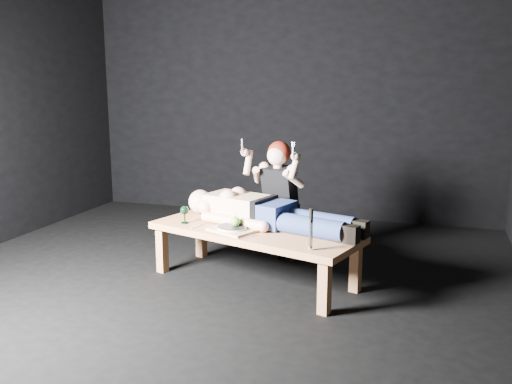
% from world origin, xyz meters
% --- Properties ---
extents(ground, '(5.00, 5.00, 0.00)m').
position_xyz_m(ground, '(0.00, 0.00, 0.00)').
color(ground, black).
rests_on(ground, ground).
extents(back_wall, '(5.00, 0.00, 5.00)m').
position_xyz_m(back_wall, '(0.00, 2.50, 1.50)').
color(back_wall, black).
rests_on(back_wall, ground).
extents(table, '(1.87, 1.14, 0.45)m').
position_xyz_m(table, '(0.31, 0.15, 0.23)').
color(table, '#AF7950').
rests_on(table, ground).
extents(lying_man, '(1.94, 1.07, 0.28)m').
position_xyz_m(lying_man, '(0.41, 0.28, 0.59)').
color(lying_man, '#F0B995').
rests_on(lying_man, table).
extents(kneeling_woman, '(0.76, 0.81, 1.15)m').
position_xyz_m(kneeling_woman, '(0.40, 0.76, 0.58)').
color(kneeling_woman, black).
rests_on(kneeling_woman, ground).
extents(serving_tray, '(0.43, 0.38, 0.02)m').
position_xyz_m(serving_tray, '(0.17, 0.03, 0.46)').
color(serving_tray, tan).
rests_on(serving_tray, table).
extents(plate, '(0.32, 0.32, 0.02)m').
position_xyz_m(plate, '(0.17, 0.03, 0.48)').
color(plate, white).
rests_on(plate, serving_tray).
extents(apple, '(0.08, 0.08, 0.08)m').
position_xyz_m(apple, '(0.19, 0.04, 0.53)').
color(apple, green).
rests_on(apple, plate).
extents(goblet, '(0.09, 0.09, 0.15)m').
position_xyz_m(goblet, '(-0.31, 0.14, 0.53)').
color(goblet, black).
rests_on(goblet, table).
extents(fork_flat, '(0.06, 0.19, 0.01)m').
position_xyz_m(fork_flat, '(-0.16, 0.09, 0.45)').
color(fork_flat, '#B2B2B7').
rests_on(fork_flat, table).
extents(knife_flat, '(0.13, 0.16, 0.01)m').
position_xyz_m(knife_flat, '(0.34, -0.10, 0.45)').
color(knife_flat, '#B2B2B7').
rests_on(knife_flat, table).
extents(spoon_flat, '(0.06, 0.19, 0.01)m').
position_xyz_m(spoon_flat, '(0.35, 0.02, 0.45)').
color(spoon_flat, '#B2B2B7').
rests_on(spoon_flat, table).
extents(carving_knife, '(0.05, 0.05, 0.31)m').
position_xyz_m(carving_knife, '(0.88, -0.28, 0.60)').
color(carving_knife, '#B2B2B7').
rests_on(carving_knife, table).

